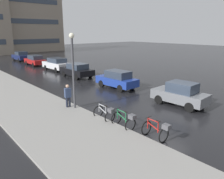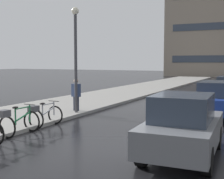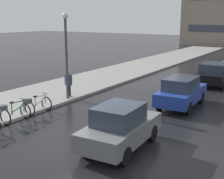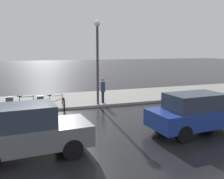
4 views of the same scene
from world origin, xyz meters
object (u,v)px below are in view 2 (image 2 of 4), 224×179
Objects in this scene: bicycle_third at (43,114)px; car_grey at (183,126)px; streetlamp at (76,50)px; pedestrian at (76,94)px; car_blue at (217,99)px; bicycle_second at (17,121)px.

bicycle_third is 5.77m from car_grey.
pedestrian is at bearing 123.16° from streetlamp.
car_grey reaches higher than bicycle_third.
streetlamp reaches higher than car_blue.
pedestrian is at bearing 98.38° from bicycle_second.
car_grey is at bearing -35.68° from pedestrian.
car_grey is at bearing 2.04° from bicycle_second.
car_blue is (5.54, 5.07, 0.33)m from bicycle_third.
streetlamp reaches higher than bicycle_third.
streetlamp is (-5.95, 4.06, 2.19)m from car_grey.
bicycle_second is at bearing -81.62° from pedestrian.
car_grey is (5.61, -1.30, 0.33)m from bicycle_third.
bicycle_third is 0.86× the size of pedestrian.
streetlamp is (-5.87, -2.31, 2.18)m from car_blue.
streetlamp is (0.26, -0.39, 2.06)m from pedestrian.
pedestrian is (-6.20, 4.45, 0.12)m from car_grey.
car_grey reaches higher than car_blue.
pedestrian is (-0.68, 4.65, 0.43)m from bicycle_second.
car_grey is at bearing -13.05° from bicycle_third.
streetlamp reaches higher than bicycle_second.
bicycle_third is at bearing -137.54° from car_blue.
bicycle_third is 0.36× the size of car_blue.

